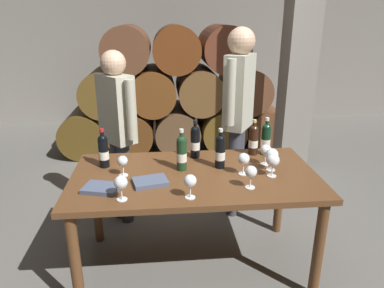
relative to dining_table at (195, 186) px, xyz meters
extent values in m
plane|color=#66635E|center=(0.00, 0.00, -0.67)|extent=(14.00, 14.00, 0.00)
cube|color=gray|center=(0.00, 4.20, 0.73)|extent=(10.00, 0.24, 2.80)
cylinder|color=#533D16|center=(-1.26, 2.60, -0.37)|extent=(0.60, 0.90, 0.60)
cylinder|color=#5A3316|center=(-0.63, 2.60, -0.37)|extent=(0.60, 0.90, 0.60)
cylinder|color=brown|center=(0.00, 2.60, -0.37)|extent=(0.60, 0.90, 0.60)
cylinder|color=brown|center=(0.63, 2.60, -0.37)|extent=(0.60, 0.90, 0.60)
cylinder|color=brown|center=(1.26, 2.60, -0.37)|extent=(0.60, 0.90, 0.60)
cylinder|color=brown|center=(-0.95, 2.60, 0.18)|extent=(0.60, 0.90, 0.60)
cylinder|color=brown|center=(-0.32, 2.60, 0.18)|extent=(0.60, 0.90, 0.60)
cylinder|color=brown|center=(0.31, 2.60, 0.18)|extent=(0.60, 0.90, 0.60)
cylinder|color=brown|center=(0.95, 2.60, 0.18)|extent=(0.60, 0.90, 0.60)
cylinder|color=brown|center=(-0.63, 2.60, 0.72)|extent=(0.60, 0.90, 0.60)
cylinder|color=#612F13|center=(0.00, 2.60, 0.72)|extent=(0.60, 0.90, 0.60)
cylinder|color=brown|center=(0.63, 2.60, 0.72)|extent=(0.60, 0.90, 0.60)
cube|color=gray|center=(1.30, 1.60, 0.63)|extent=(0.32, 0.32, 2.60)
cube|color=brown|center=(0.00, 0.00, 0.07)|extent=(1.70, 0.90, 0.04)
cylinder|color=brown|center=(-0.77, -0.39, -0.31)|extent=(0.07, 0.07, 0.72)
cylinder|color=brown|center=(0.77, -0.39, -0.31)|extent=(0.07, 0.07, 0.72)
cylinder|color=brown|center=(-0.77, 0.39, -0.31)|extent=(0.07, 0.07, 0.72)
cylinder|color=brown|center=(0.77, 0.39, -0.31)|extent=(0.07, 0.07, 0.72)
cylinder|color=black|center=(0.59, 0.33, 0.20)|extent=(0.07, 0.07, 0.21)
sphere|color=black|center=(0.59, 0.33, 0.31)|extent=(0.07, 0.07, 0.07)
cylinder|color=black|center=(0.59, 0.33, 0.33)|extent=(0.03, 0.03, 0.07)
cylinder|color=silver|center=(0.59, 0.33, 0.38)|extent=(0.03, 0.03, 0.02)
cylinder|color=silver|center=(0.59, 0.33, 0.19)|extent=(0.07, 0.07, 0.06)
cylinder|color=#19381E|center=(-0.08, 0.09, 0.20)|extent=(0.07, 0.07, 0.21)
sphere|color=#19381E|center=(-0.08, 0.09, 0.31)|extent=(0.07, 0.07, 0.07)
cylinder|color=#19381E|center=(-0.08, 0.09, 0.34)|extent=(0.03, 0.03, 0.07)
cylinder|color=silver|center=(-0.08, 0.09, 0.38)|extent=(0.03, 0.03, 0.02)
cylinder|color=silver|center=(-0.08, 0.09, 0.19)|extent=(0.07, 0.07, 0.06)
cylinder|color=black|center=(0.50, 0.34, 0.19)|extent=(0.07, 0.07, 0.20)
sphere|color=black|center=(0.50, 0.34, 0.30)|extent=(0.07, 0.07, 0.07)
cylinder|color=black|center=(0.50, 0.34, 0.32)|extent=(0.03, 0.03, 0.06)
cylinder|color=tan|center=(0.50, 0.34, 0.36)|extent=(0.03, 0.03, 0.02)
cylinder|color=silver|center=(0.50, 0.34, 0.18)|extent=(0.07, 0.07, 0.06)
cylinder|color=black|center=(0.04, 0.32, 0.20)|extent=(0.07, 0.07, 0.21)
sphere|color=black|center=(0.04, 0.32, 0.31)|extent=(0.07, 0.07, 0.07)
cylinder|color=black|center=(0.04, 0.32, 0.33)|extent=(0.03, 0.03, 0.07)
cylinder|color=black|center=(0.04, 0.32, 0.38)|extent=(0.03, 0.03, 0.02)
cylinder|color=silver|center=(0.04, 0.32, 0.19)|extent=(0.07, 0.07, 0.06)
cylinder|color=black|center=(-0.64, 0.19, 0.19)|extent=(0.07, 0.07, 0.20)
sphere|color=black|center=(-0.64, 0.19, 0.30)|extent=(0.07, 0.07, 0.07)
cylinder|color=black|center=(-0.64, 0.19, 0.33)|extent=(0.03, 0.03, 0.06)
cylinder|color=#B21E23|center=(-0.64, 0.19, 0.37)|extent=(0.03, 0.03, 0.02)
cylinder|color=silver|center=(-0.64, 0.19, 0.18)|extent=(0.07, 0.07, 0.06)
cylinder|color=black|center=(0.19, 0.10, 0.19)|extent=(0.07, 0.07, 0.21)
sphere|color=black|center=(0.19, 0.10, 0.30)|extent=(0.07, 0.07, 0.07)
cylinder|color=black|center=(0.19, 0.10, 0.33)|extent=(0.03, 0.03, 0.06)
cylinder|color=silver|center=(0.19, 0.10, 0.37)|extent=(0.03, 0.03, 0.02)
cylinder|color=silver|center=(0.19, 0.10, 0.18)|extent=(0.07, 0.07, 0.06)
cylinder|color=white|center=(0.53, 0.12, 0.09)|extent=(0.06, 0.06, 0.00)
cylinder|color=white|center=(0.53, 0.12, 0.13)|extent=(0.01, 0.01, 0.07)
sphere|color=white|center=(0.53, 0.12, 0.21)|extent=(0.08, 0.08, 0.08)
cylinder|color=white|center=(-0.49, 0.02, 0.09)|extent=(0.06, 0.06, 0.00)
cylinder|color=white|center=(-0.49, 0.02, 0.13)|extent=(0.01, 0.01, 0.07)
sphere|color=white|center=(-0.49, 0.02, 0.20)|extent=(0.07, 0.07, 0.07)
cylinder|color=white|center=(0.33, -0.03, 0.09)|extent=(0.06, 0.06, 0.00)
cylinder|color=white|center=(0.33, -0.03, 0.13)|extent=(0.01, 0.01, 0.07)
sphere|color=white|center=(0.33, -0.03, 0.21)|extent=(0.08, 0.08, 0.08)
cylinder|color=white|center=(-0.06, -0.34, 0.09)|extent=(0.06, 0.06, 0.00)
cylinder|color=white|center=(-0.06, -0.34, 0.13)|extent=(0.01, 0.01, 0.07)
sphere|color=white|center=(-0.06, -0.34, 0.20)|extent=(0.08, 0.08, 0.08)
cylinder|color=white|center=(0.33, -0.24, 0.09)|extent=(0.06, 0.06, 0.00)
cylinder|color=white|center=(0.33, -0.24, 0.13)|extent=(0.01, 0.01, 0.07)
sphere|color=white|center=(0.33, -0.24, 0.20)|extent=(0.08, 0.08, 0.08)
cylinder|color=white|center=(-0.47, -0.33, 0.09)|extent=(0.06, 0.06, 0.00)
cylinder|color=white|center=(-0.47, -0.33, 0.13)|extent=(0.01, 0.01, 0.07)
sphere|color=white|center=(-0.47, -0.33, 0.21)|extent=(0.08, 0.08, 0.08)
cylinder|color=white|center=(0.52, -0.08, 0.09)|extent=(0.06, 0.06, 0.00)
cylinder|color=white|center=(0.52, -0.08, 0.13)|extent=(0.01, 0.01, 0.07)
sphere|color=white|center=(0.52, -0.08, 0.21)|extent=(0.09, 0.09, 0.09)
cylinder|color=white|center=(0.55, 0.02, 0.09)|extent=(0.06, 0.06, 0.00)
cylinder|color=white|center=(0.55, 0.02, 0.13)|extent=(0.01, 0.01, 0.07)
sphere|color=white|center=(0.55, 0.02, 0.21)|extent=(0.09, 0.09, 0.09)
cube|color=#4C5670|center=(-0.61, -0.19, 0.11)|extent=(0.25, 0.21, 0.03)
cube|color=#4C5670|center=(-0.30, -0.12, 0.11)|extent=(0.25, 0.21, 0.03)
cylinder|color=#383842|center=(0.49, 0.80, -0.24)|extent=(0.11, 0.11, 0.85)
cylinder|color=#383842|center=(0.43, 0.70, -0.24)|extent=(0.11, 0.11, 0.85)
cube|color=#B2B29E|center=(0.46, 0.75, 0.51)|extent=(0.32, 0.37, 0.64)
cylinder|color=#B2B29E|center=(0.57, 0.93, 0.54)|extent=(0.08, 0.08, 0.54)
cylinder|color=#B2B29E|center=(0.35, 0.57, 0.54)|extent=(0.08, 0.08, 0.54)
sphere|color=tan|center=(0.46, 0.75, 0.93)|extent=(0.23, 0.23, 0.23)
cylinder|color=#383842|center=(-0.63, 0.76, -0.28)|extent=(0.11, 0.11, 0.77)
cylinder|color=#383842|center=(-0.56, 0.68, -0.28)|extent=(0.11, 0.11, 0.77)
cube|color=#B2B29E|center=(-0.59, 0.72, 0.39)|extent=(0.34, 0.36, 0.58)
cylinder|color=#B2B29E|center=(-0.73, 0.88, 0.42)|extent=(0.08, 0.08, 0.49)
cylinder|color=#B2B29E|center=(-0.46, 0.56, 0.42)|extent=(0.08, 0.08, 0.49)
sphere|color=tan|center=(-0.59, 0.72, 0.77)|extent=(0.21, 0.21, 0.21)
camera|label=1|loc=(-0.22, -2.24, 1.13)|focal=33.22mm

